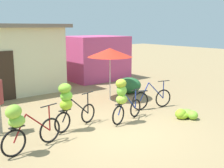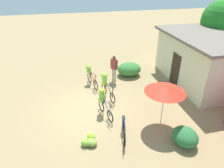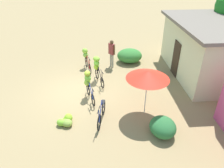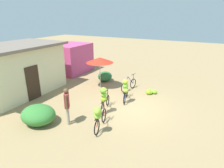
% 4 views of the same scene
% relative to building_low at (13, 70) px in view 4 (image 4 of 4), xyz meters
% --- Properties ---
extents(ground_plane, '(60.00, 60.00, 0.00)m').
position_rel_building_low_xyz_m(ground_plane, '(1.50, -7.16, -1.55)').
color(ground_plane, '#987F56').
extents(building_low, '(6.23, 3.75, 3.06)m').
position_rel_building_low_xyz_m(building_low, '(0.00, 0.00, 0.00)').
color(building_low, beige).
rests_on(building_low, ground).
extents(shop_pink, '(3.20, 2.80, 2.41)m').
position_rel_building_low_xyz_m(shop_pink, '(5.66, 0.21, -0.34)').
color(shop_pink, '#C5447C').
rests_on(shop_pink, ground).
extents(hedge_bush_front_left, '(1.41, 1.63, 0.88)m').
position_rel_building_low_xyz_m(hedge_bush_front_left, '(-1.90, -4.02, -1.11)').
color(hedge_bush_front_left, '#357A33').
rests_on(hedge_bush_front_left, ground).
extents(hedge_bush_front_right, '(1.15, 1.03, 0.70)m').
position_rel_building_low_xyz_m(hedge_bush_front_right, '(4.85, -3.70, -1.20)').
color(hedge_bush_front_right, '#2A6734').
rests_on(hedge_bush_front_right, ground).
extents(market_umbrella, '(1.80, 1.80, 2.10)m').
position_rel_building_low_xyz_m(market_umbrella, '(3.46, -4.12, 0.38)').
color(market_umbrella, beige).
rests_on(market_umbrella, ground).
extents(bicycle_leftmost, '(1.66, 0.60, 1.24)m').
position_rel_building_low_xyz_m(bicycle_leftmost, '(-1.17, -6.82, -0.81)').
color(bicycle_leftmost, black).
rests_on(bicycle_leftmost, ground).
extents(bicycle_near_pile, '(1.63, 0.62, 1.41)m').
position_rel_building_low_xyz_m(bicycle_near_pile, '(0.42, -6.17, -0.70)').
color(bicycle_near_pile, black).
rests_on(bicycle_near_pile, ground).
extents(bicycle_center_loaded, '(1.52, 0.54, 1.41)m').
position_rel_building_low_xyz_m(bicycle_center_loaded, '(2.06, -6.62, -0.73)').
color(bicycle_center_loaded, black).
rests_on(bicycle_center_loaded, ground).
extents(bicycle_by_shop, '(1.63, 0.41, 1.00)m').
position_rel_building_low_xyz_m(bicycle_by_shop, '(3.90, -6.06, -1.18)').
color(bicycle_by_shop, black).
rests_on(bicycle_by_shop, ground).
extents(banana_pile_on_ground, '(0.83, 0.79, 0.33)m').
position_rel_building_low_xyz_m(banana_pile_on_ground, '(3.95, -7.54, -1.40)').
color(banana_pile_on_ground, '#7DC032').
rests_on(banana_pile_on_ground, ground).
extents(person_vendor, '(0.48, 0.40, 1.75)m').
position_rel_building_low_xyz_m(person_vendor, '(-1.30, -5.25, -0.47)').
color(person_vendor, gray).
rests_on(person_vendor, ground).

